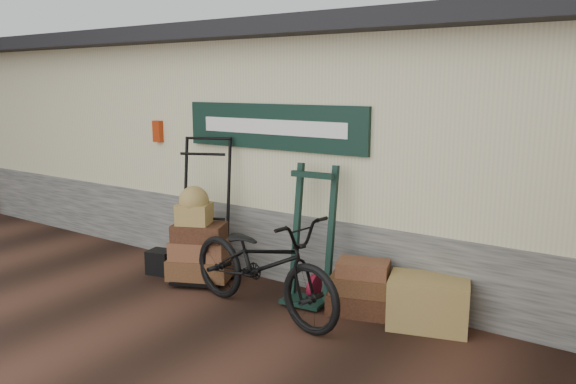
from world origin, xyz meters
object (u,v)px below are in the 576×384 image
at_px(suitcase_stack, 360,287).
at_px(bicycle, 262,258).
at_px(green_barrow, 311,235).
at_px(porter_trolley, 204,208).
at_px(wicker_hamper, 428,303).
at_px(black_trunk, 161,262).

distance_m(suitcase_stack, bicycle, 1.11).
bearing_deg(green_barrow, porter_trolley, 179.00).
bearing_deg(green_barrow, wicker_hamper, -1.22).
xyz_separation_m(black_trunk, bicycle, (1.90, -0.29, 0.47)).
height_order(porter_trolley, green_barrow, porter_trolley).
height_order(green_barrow, wicker_hamper, green_barrow).
relative_size(porter_trolley, green_barrow, 1.17).
bearing_deg(porter_trolley, suitcase_stack, -20.95).
bearing_deg(green_barrow, black_trunk, -176.80).
bearing_deg(black_trunk, green_barrow, 8.44).
xyz_separation_m(porter_trolley, green_barrow, (1.53, 0.11, -0.13)).
distance_m(porter_trolley, suitcase_stack, 2.24).
bearing_deg(suitcase_stack, black_trunk, -173.30).
distance_m(green_barrow, black_trunk, 2.25).
relative_size(porter_trolley, bicycle, 0.85).
bearing_deg(green_barrow, suitcase_stack, -4.59).
xyz_separation_m(porter_trolley, wicker_hamper, (2.89, 0.21, -0.66)).
height_order(green_barrow, black_trunk, green_barrow).
xyz_separation_m(green_barrow, suitcase_stack, (0.62, 0.01, -0.48)).
bearing_deg(bicycle, black_trunk, 90.63).
bearing_deg(black_trunk, porter_trolley, 18.39).
bearing_deg(bicycle, wicker_hamper, -57.11).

